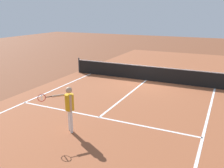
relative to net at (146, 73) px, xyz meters
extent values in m
plane|color=brown|center=(0.00, 0.00, -0.49)|extent=(60.00, 60.00, 0.00)
cube|color=#9E5433|center=(0.00, 0.00, -0.49)|extent=(10.62, 24.40, 0.00)
cube|color=white|center=(-4.11, -5.95, -0.49)|extent=(0.10, 11.89, 0.01)
cube|color=white|center=(4.11, -5.95, -0.49)|extent=(0.10, 11.89, 0.01)
cube|color=white|center=(0.00, -6.40, -0.49)|extent=(8.22, 0.10, 0.01)
cube|color=white|center=(0.00, -3.20, -0.49)|extent=(0.10, 6.40, 0.01)
cylinder|color=#33383D|center=(-5.07, 0.00, 0.04)|extent=(0.09, 0.09, 1.07)
cube|color=black|center=(0.00, 0.00, -0.04)|extent=(10.13, 0.02, 0.91)
cube|color=white|center=(0.00, 0.00, 0.44)|extent=(10.13, 0.03, 0.05)
cylinder|color=white|center=(-0.27, -8.02, -0.07)|extent=(0.11, 0.11, 0.85)
cylinder|color=white|center=(-0.44, -7.88, -0.07)|extent=(0.11, 0.11, 0.85)
cylinder|color=gold|center=(-0.36, -7.95, 0.65)|extent=(0.32, 0.32, 0.59)
sphere|color=tan|center=(-0.36, -7.95, 1.10)|extent=(0.23, 0.23, 0.23)
cylinder|color=tan|center=(-0.23, -8.06, 0.66)|extent=(0.08, 0.08, 0.58)
cylinder|color=tan|center=(-0.67, -8.06, 0.90)|extent=(0.44, 0.49, 0.08)
cylinder|color=black|center=(-0.93, -8.36, 0.90)|extent=(0.16, 0.19, 0.03)
torus|color=red|center=(-1.09, -8.54, 0.90)|extent=(0.20, 0.23, 0.28)
cylinder|color=silver|center=(-1.09, -8.54, 0.90)|extent=(0.19, 0.17, 0.25)
camera|label=1|loc=(4.56, -14.79, 3.76)|focal=39.71mm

